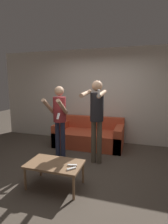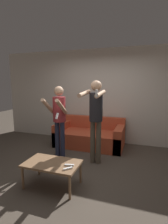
% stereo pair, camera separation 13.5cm
% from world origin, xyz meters
% --- Properties ---
extents(ground_plane, '(14.00, 14.00, 0.00)m').
position_xyz_m(ground_plane, '(0.00, 0.00, 0.00)').
color(ground_plane, '#4C4238').
extents(wall_back, '(6.40, 0.06, 2.70)m').
position_xyz_m(wall_back, '(0.00, 1.92, 1.35)').
color(wall_back, beige).
rests_on(wall_back, ground_plane).
extents(couch, '(1.85, 0.95, 0.76)m').
position_xyz_m(couch, '(-0.19, 1.41, 0.26)').
color(couch, '#C64C2D').
rests_on(couch, ground_plane).
extents(person_standing_left, '(0.41, 0.62, 1.66)m').
position_xyz_m(person_standing_left, '(-0.62, 0.39, 1.02)').
color(person_standing_left, '#282D47').
rests_on(person_standing_left, ground_plane).
extents(person_standing_right, '(0.40, 0.74, 1.79)m').
position_xyz_m(person_standing_right, '(0.24, 0.39, 1.12)').
color(person_standing_right, brown).
rests_on(person_standing_right, ground_plane).
extents(coffee_table, '(0.92, 0.55, 0.42)m').
position_xyz_m(coffee_table, '(-0.23, -0.67, 0.38)').
color(coffee_table, '#846042').
rests_on(coffee_table, ground_plane).
extents(remote_near, '(0.13, 0.13, 0.02)m').
position_xyz_m(remote_near, '(0.12, -0.79, 0.43)').
color(remote_near, white).
rests_on(remote_near, coffee_table).
extents(remote_far, '(0.15, 0.07, 0.02)m').
position_xyz_m(remote_far, '(0.09, -0.68, 0.43)').
color(remote_far, white).
rests_on(remote_far, coffee_table).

